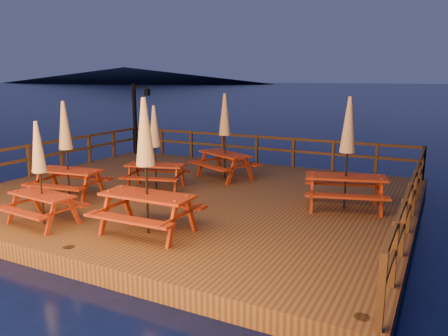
# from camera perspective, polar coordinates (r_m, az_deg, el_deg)

# --- Properties ---
(ground) EXTENTS (500.00, 500.00, 0.00)m
(ground) POSITION_cam_1_polar(r_m,az_deg,el_deg) (12.76, -4.33, -4.99)
(ground) COLOR black
(ground) RESTS_ON ground
(deck) EXTENTS (12.00, 10.00, 0.40)m
(deck) POSITION_cam_1_polar(r_m,az_deg,el_deg) (12.70, -4.34, -4.12)
(deck) COLOR #4D2918
(deck) RESTS_ON ground
(deck_piles) EXTENTS (11.44, 9.44, 1.40)m
(deck_piles) POSITION_cam_1_polar(r_m,az_deg,el_deg) (12.85, -4.31, -6.27)
(deck_piles) COLOR #392012
(deck_piles) RESTS_ON ground
(railing) EXTENTS (11.80, 9.75, 1.10)m
(railing) POSITION_cam_1_polar(r_m,az_deg,el_deg) (13.99, -0.61, 1.45)
(railing) COLOR #392012
(railing) RESTS_ON deck
(lamp_post) EXTENTS (0.85, 0.18, 3.00)m
(lamp_post) POSITION_cam_1_polar(r_m,az_deg,el_deg) (19.10, -11.21, 7.14)
(lamp_post) COLOR black
(lamp_post) RESTS_ON deck
(headland_left) EXTENTS (180.00, 84.00, 9.00)m
(headland_left) POSITION_cam_1_polar(r_m,az_deg,el_deg) (260.48, -12.88, 11.73)
(headland_left) COLOR black
(headland_left) RESTS_ON ground
(picnic_table_0) EXTENTS (1.76, 1.49, 2.34)m
(picnic_table_0) POSITION_cam_1_polar(r_m,az_deg,el_deg) (10.54, -22.92, -0.43)
(picnic_table_0) COLOR maroon
(picnic_table_0) RESTS_ON deck
(picnic_table_1) EXTENTS (2.43, 2.27, 2.77)m
(picnic_table_1) POSITION_cam_1_polar(r_m,az_deg,el_deg) (14.21, 0.10, 4.37)
(picnic_table_1) COLOR maroon
(picnic_table_1) RESTS_ON deck
(picnic_table_2) EXTENTS (2.34, 2.10, 2.82)m
(picnic_table_2) POSITION_cam_1_polar(r_m,az_deg,el_deg) (11.23, 15.79, 2.06)
(picnic_table_2) COLOR maroon
(picnic_table_2) RESTS_ON deck
(picnic_table_3) EXTENTS (2.06, 1.85, 2.47)m
(picnic_table_3) POSITION_cam_1_polar(r_m,az_deg,el_deg) (12.99, -9.01, 2.83)
(picnic_table_3) COLOR maroon
(picnic_table_3) RESTS_ON deck
(picnic_table_4) EXTENTS (2.06, 1.71, 2.88)m
(picnic_table_4) POSITION_cam_1_polar(r_m,az_deg,el_deg) (9.20, -10.17, 0.43)
(picnic_table_4) COLOR maroon
(picnic_table_4) RESTS_ON deck
(picnic_table_5) EXTENTS (2.05, 1.77, 2.66)m
(picnic_table_5) POSITION_cam_1_polar(r_m,az_deg,el_deg) (12.56, -19.91, 2.41)
(picnic_table_5) COLOR maroon
(picnic_table_5) RESTS_ON deck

